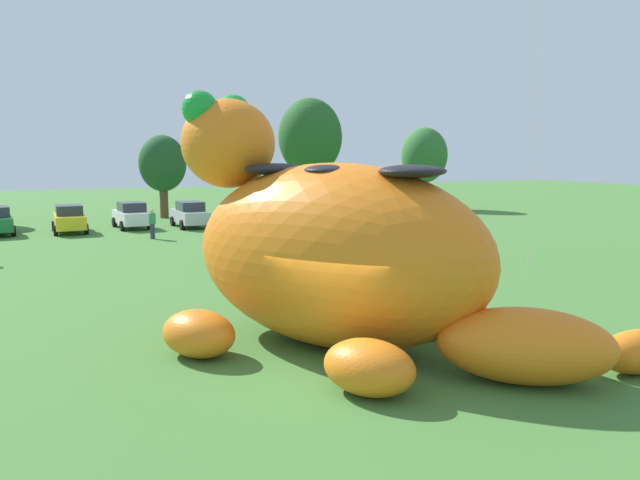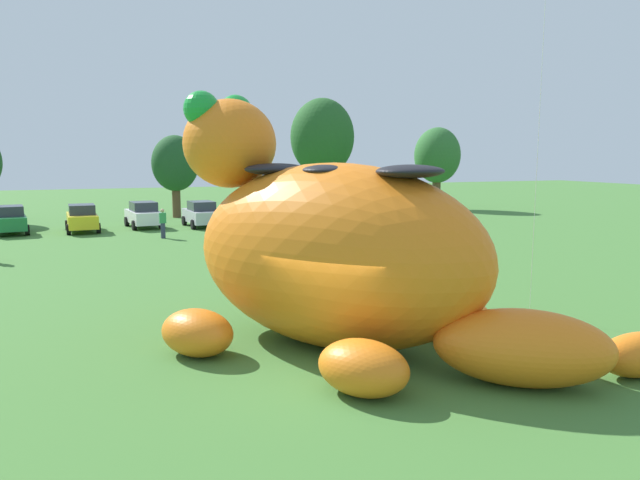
{
  "view_description": "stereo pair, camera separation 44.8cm",
  "coord_description": "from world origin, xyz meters",
  "px_view_note": "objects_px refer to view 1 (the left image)",
  "views": [
    {
      "loc": [
        -5.16,
        -11.76,
        4.74
      ],
      "look_at": [
        0.79,
        2.62,
        2.54
      ],
      "focal_mm": 33.6,
      "sensor_mm": 36.0,
      "label": 1
    },
    {
      "loc": [
        -4.74,
        -11.92,
        4.74
      ],
      "look_at": [
        0.79,
        2.62,
        2.54
      ],
      "focal_mm": 33.6,
      "sensor_mm": 36.0,
      "label": 2
    }
  ],
  "objects_px": {
    "car_white": "(131,215)",
    "spectator_near_inflatable": "(232,265)",
    "car_yellow": "(69,219)",
    "spectator_wandering": "(152,224)",
    "giant_inflatable_creature": "(336,252)",
    "spectator_far_side": "(304,222)",
    "spectator_by_cars": "(274,217)",
    "car_silver": "(190,214)"
  },
  "relations": [
    {
      "from": "giant_inflatable_creature",
      "to": "car_silver",
      "type": "height_order",
      "value": "giant_inflatable_creature"
    },
    {
      "from": "giant_inflatable_creature",
      "to": "spectator_near_inflatable",
      "type": "bearing_deg",
      "value": 96.53
    },
    {
      "from": "car_yellow",
      "to": "car_white",
      "type": "xyz_separation_m",
      "value": [
        3.77,
        0.92,
        0.0
      ]
    },
    {
      "from": "spectator_by_cars",
      "to": "spectator_wandering",
      "type": "relative_size",
      "value": 1.0
    },
    {
      "from": "car_white",
      "to": "giant_inflatable_creature",
      "type": "bearing_deg",
      "value": -84.84
    },
    {
      "from": "car_silver",
      "to": "spectator_near_inflatable",
      "type": "xyz_separation_m",
      "value": [
        -2.01,
        -19.28,
        -0.01
      ]
    },
    {
      "from": "car_silver",
      "to": "spectator_by_cars",
      "type": "height_order",
      "value": "car_silver"
    },
    {
      "from": "giant_inflatable_creature",
      "to": "spectator_by_cars",
      "type": "relative_size",
      "value": 6.39
    },
    {
      "from": "giant_inflatable_creature",
      "to": "car_silver",
      "type": "distance_m",
      "value": 26.64
    },
    {
      "from": "car_yellow",
      "to": "spectator_near_inflatable",
      "type": "height_order",
      "value": "car_yellow"
    },
    {
      "from": "car_yellow",
      "to": "spectator_far_side",
      "type": "relative_size",
      "value": 2.45
    },
    {
      "from": "car_yellow",
      "to": "spectator_wandering",
      "type": "bearing_deg",
      "value": -47.91
    },
    {
      "from": "car_white",
      "to": "car_silver",
      "type": "distance_m",
      "value": 3.77
    },
    {
      "from": "spectator_by_cars",
      "to": "spectator_wandering",
      "type": "bearing_deg",
      "value": -173.29
    },
    {
      "from": "car_white",
      "to": "car_silver",
      "type": "xyz_separation_m",
      "value": [
        3.66,
        -0.92,
        0.0
      ]
    },
    {
      "from": "spectator_wandering",
      "to": "spectator_far_side",
      "type": "bearing_deg",
      "value": -15.63
    },
    {
      "from": "car_yellow",
      "to": "spectator_near_inflatable",
      "type": "bearing_deg",
      "value": -74.31
    },
    {
      "from": "spectator_wandering",
      "to": "spectator_far_side",
      "type": "height_order",
      "value": "same"
    },
    {
      "from": "spectator_near_inflatable",
      "to": "spectator_far_side",
      "type": "height_order",
      "value": "same"
    },
    {
      "from": "spectator_near_inflatable",
      "to": "spectator_far_side",
      "type": "xyz_separation_m",
      "value": [
        7.41,
        12.05,
        0.0
      ]
    },
    {
      "from": "car_white",
      "to": "spectator_near_inflatable",
      "type": "relative_size",
      "value": 2.5
    },
    {
      "from": "car_yellow",
      "to": "car_silver",
      "type": "relative_size",
      "value": 0.99
    },
    {
      "from": "spectator_far_side",
      "to": "spectator_by_cars",
      "type": "bearing_deg",
      "value": 103.79
    },
    {
      "from": "car_white",
      "to": "car_silver",
      "type": "height_order",
      "value": "same"
    },
    {
      "from": "spectator_near_inflatable",
      "to": "spectator_wandering",
      "type": "xyz_separation_m",
      "value": [
        -1.02,
        14.41,
        0.0
      ]
    },
    {
      "from": "car_white",
      "to": "spectator_near_inflatable",
      "type": "xyz_separation_m",
      "value": [
        1.65,
        -20.2,
        -0.01
      ]
    },
    {
      "from": "car_yellow",
      "to": "car_silver",
      "type": "distance_m",
      "value": 7.43
    },
    {
      "from": "spectator_far_side",
      "to": "car_silver",
      "type": "bearing_deg",
      "value": 126.73
    },
    {
      "from": "spectator_wandering",
      "to": "giant_inflatable_creature",
      "type": "bearing_deg",
      "value": -85.12
    },
    {
      "from": "spectator_wandering",
      "to": "car_white",
      "type": "bearing_deg",
      "value": 96.18
    },
    {
      "from": "car_yellow",
      "to": "spectator_wandering",
      "type": "height_order",
      "value": "car_yellow"
    },
    {
      "from": "car_yellow",
      "to": "car_white",
      "type": "distance_m",
      "value": 3.88
    },
    {
      "from": "giant_inflatable_creature",
      "to": "spectator_far_side",
      "type": "xyz_separation_m",
      "value": [
        6.57,
        19.35,
        -1.51
      ]
    },
    {
      "from": "car_yellow",
      "to": "car_white",
      "type": "relative_size",
      "value": 0.98
    },
    {
      "from": "spectator_by_cars",
      "to": "spectator_far_side",
      "type": "xyz_separation_m",
      "value": [
        0.8,
        -3.26,
        0.0
      ]
    },
    {
      "from": "car_white",
      "to": "spectator_far_side",
      "type": "bearing_deg",
      "value": -41.98
    },
    {
      "from": "giant_inflatable_creature",
      "to": "car_yellow",
      "type": "height_order",
      "value": "giant_inflatable_creature"
    },
    {
      "from": "giant_inflatable_creature",
      "to": "spectator_wandering",
      "type": "height_order",
      "value": "giant_inflatable_creature"
    },
    {
      "from": "car_white",
      "to": "spectator_far_side",
      "type": "xyz_separation_m",
      "value": [
        9.05,
        -8.14,
        -0.01
      ]
    },
    {
      "from": "spectator_by_cars",
      "to": "car_yellow",
      "type": "bearing_deg",
      "value": 161.73
    },
    {
      "from": "car_white",
      "to": "spectator_near_inflatable",
      "type": "bearing_deg",
      "value": -85.34
    },
    {
      "from": "car_white",
      "to": "car_silver",
      "type": "bearing_deg",
      "value": -14.07
    }
  ]
}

